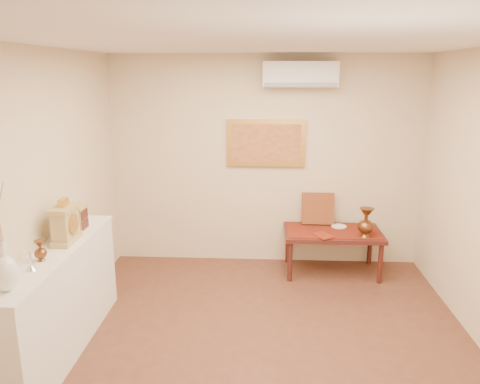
# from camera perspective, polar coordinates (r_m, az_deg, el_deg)

# --- Properties ---
(floor) EXTENTS (4.50, 4.50, 0.00)m
(floor) POSITION_cam_1_polar(r_m,az_deg,el_deg) (4.46, 2.87, -19.37)
(floor) COLOR brown
(floor) RESTS_ON ground
(ceiling) EXTENTS (4.50, 4.50, 0.00)m
(ceiling) POSITION_cam_1_polar(r_m,az_deg,el_deg) (3.71, 3.41, 17.84)
(ceiling) COLOR silver
(ceiling) RESTS_ON ground
(wall_back) EXTENTS (4.00, 0.02, 2.70)m
(wall_back) POSITION_cam_1_polar(r_m,az_deg,el_deg) (6.06, 3.14, 3.69)
(wall_back) COLOR beige
(wall_back) RESTS_ON ground
(wall_left) EXTENTS (0.02, 4.50, 2.70)m
(wall_left) POSITION_cam_1_polar(r_m,az_deg,el_deg) (4.35, -24.26, -1.90)
(wall_left) COLOR beige
(wall_left) RESTS_ON ground
(candlestick) EXTENTS (0.09, 0.09, 0.19)m
(candlestick) POSITION_cam_1_polar(r_m,az_deg,el_deg) (4.00, -24.21, -7.46)
(candlestick) COLOR silver
(candlestick) RESTS_ON display_ledge
(brass_urn_small) EXTENTS (0.10, 0.10, 0.23)m
(brass_urn_small) POSITION_cam_1_polar(r_m,az_deg,el_deg) (4.15, -23.20, -6.27)
(brass_urn_small) COLOR brown
(brass_urn_small) RESTS_ON display_ledge
(table_cloth) EXTENTS (1.14, 0.59, 0.01)m
(table_cloth) POSITION_cam_1_polar(r_m,az_deg,el_deg) (5.97, 11.24, -4.66)
(table_cloth) COLOR maroon
(table_cloth) RESTS_ON low_table
(brass_urn_tall) EXTENTS (0.19, 0.19, 0.43)m
(brass_urn_tall) POSITION_cam_1_polar(r_m,az_deg,el_deg) (5.77, 15.13, -3.24)
(brass_urn_tall) COLOR brown
(brass_urn_tall) RESTS_ON table_cloth
(plate) EXTENTS (0.19, 0.19, 0.01)m
(plate) POSITION_cam_1_polar(r_m,az_deg,el_deg) (6.12, 11.97, -4.11)
(plate) COLOR white
(plate) RESTS_ON table_cloth
(menu) EXTENTS (0.28, 0.31, 0.01)m
(menu) POSITION_cam_1_polar(r_m,az_deg,el_deg) (5.75, 10.11, -5.24)
(menu) COLOR maroon
(menu) RESTS_ON table_cloth
(cushion) EXTENTS (0.41, 0.18, 0.42)m
(cushion) POSITION_cam_1_polar(r_m,az_deg,el_deg) (6.14, 9.47, -1.99)
(cushion) COLOR maroon
(cushion) RESTS_ON table_cloth
(display_ledge) EXTENTS (0.37, 2.02, 0.98)m
(display_ledge) POSITION_cam_1_polar(r_m,az_deg,el_deg) (4.58, -21.13, -12.34)
(display_ledge) COLOR white
(display_ledge) RESTS_ON floor
(mantel_clock) EXTENTS (0.17, 0.36, 0.41)m
(mantel_clock) POSITION_cam_1_polar(r_m,az_deg,el_deg) (4.49, -20.49, -3.64)
(mantel_clock) COLOR tan
(mantel_clock) RESTS_ON display_ledge
(wooden_chest) EXTENTS (0.16, 0.21, 0.24)m
(wooden_chest) POSITION_cam_1_polar(r_m,az_deg,el_deg) (4.82, -19.25, -2.99)
(wooden_chest) COLOR tan
(wooden_chest) RESTS_ON display_ledge
(low_table) EXTENTS (1.20, 0.70, 0.55)m
(low_table) POSITION_cam_1_polar(r_m,az_deg,el_deg) (5.99, 11.21, -5.28)
(low_table) COLOR #4A1A16
(low_table) RESTS_ON floor
(painting) EXTENTS (1.00, 0.06, 0.60)m
(painting) POSITION_cam_1_polar(r_m,az_deg,el_deg) (5.99, 3.17, 5.99)
(painting) COLOR gold
(painting) RESTS_ON wall_back
(ac_unit) EXTENTS (0.90, 0.25, 0.30)m
(ac_unit) POSITION_cam_1_polar(r_m,az_deg,el_deg) (5.84, 7.34, 14.04)
(ac_unit) COLOR white
(ac_unit) RESTS_ON wall_back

